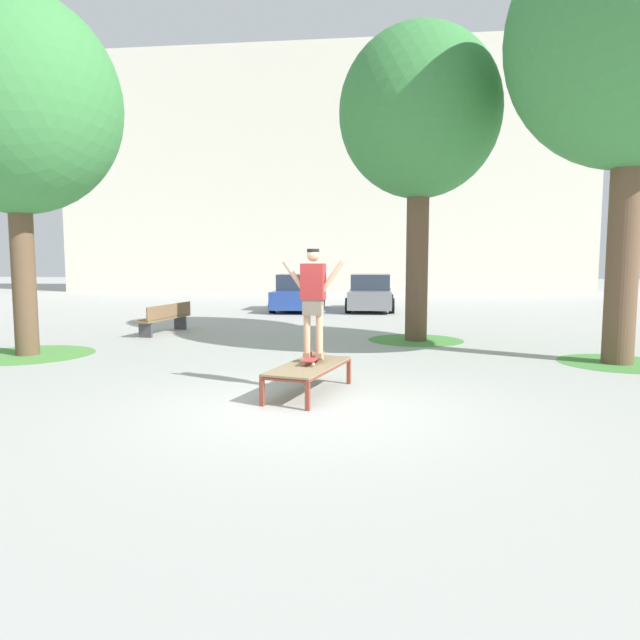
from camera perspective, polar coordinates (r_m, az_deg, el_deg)
ground_plane at (r=8.06m, az=-1.06°, el=-8.87°), size 120.00×120.00×0.00m
building_facade at (r=38.50m, az=0.13°, el=14.35°), size 33.74×4.00×15.38m
skate_box at (r=8.86m, az=-1.11°, el=-4.77°), size 1.20×2.03×0.46m
skateboard at (r=9.00m, az=-0.68°, el=-3.80°), size 0.31×0.82×0.09m
skater at (r=8.89m, az=-0.68°, el=2.53°), size 1.00×0.32×1.69m
tree_near_left at (r=14.36m, az=-28.14°, el=18.37°), size 4.39×4.39×7.66m
grass_patch_near_left at (r=14.14m, az=-27.09°, el=-3.08°), size 2.80×2.80×0.01m
tree_near_right at (r=13.54m, az=28.85°, el=23.45°), size 4.81×4.81×8.87m
grass_patch_near_right at (r=13.02m, az=27.47°, el=-3.82°), size 2.28×2.28×0.01m
tree_mid_back at (r=15.36m, az=9.89°, el=19.46°), size 4.03×4.03×7.86m
grass_patch_mid_back at (r=15.07m, az=9.51°, el=-1.98°), size 2.46×2.46×0.01m
car_blue at (r=23.78m, az=-2.16°, el=2.64°), size 1.95×4.22×1.50m
car_grey at (r=23.83m, az=5.06°, el=2.63°), size 1.94×4.21×1.50m
park_bench at (r=16.83m, az=-15.14°, el=0.23°), size 0.77×2.44×0.83m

